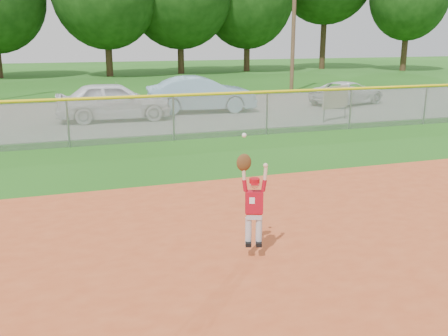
# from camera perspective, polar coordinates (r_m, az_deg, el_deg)

# --- Properties ---
(ground) EXTENTS (120.00, 120.00, 0.00)m
(ground) POSITION_cam_1_polar(r_m,az_deg,el_deg) (7.74, 10.80, -11.60)
(ground) COLOR #1D5513
(ground) RESTS_ON ground
(parking_strip) EXTENTS (44.00, 10.00, 0.03)m
(parking_strip) POSITION_cam_1_polar(r_m,az_deg,el_deg) (22.55, -9.04, 6.16)
(parking_strip) COLOR slate
(parking_strip) RESTS_ON ground
(car_white_a) EXTENTS (4.63, 1.97, 1.56)m
(car_white_a) POSITION_cam_1_polar(r_m,az_deg,el_deg) (20.85, -12.44, 7.49)
(car_white_a) COLOR white
(car_white_a) RESTS_ON parking_strip
(car_blue) EXTENTS (4.93, 2.05, 1.58)m
(car_blue) POSITION_cam_1_polar(r_m,az_deg,el_deg) (22.58, -2.64, 8.41)
(car_blue) COLOR #7CA3B9
(car_blue) RESTS_ON parking_strip
(car_white_b) EXTENTS (4.46, 3.11, 1.13)m
(car_white_b) POSITION_cam_1_polar(r_m,az_deg,el_deg) (25.84, 13.95, 8.33)
(car_white_b) COLOR silver
(car_white_b) RESTS_ON parking_strip
(sponsor_sign) EXTENTS (1.48, 0.68, 1.42)m
(sponsor_sign) POSITION_cam_1_polar(r_m,az_deg,el_deg) (20.76, 12.63, 7.80)
(sponsor_sign) COLOR gray
(sponsor_sign) RESTS_ON ground
(outfield_fence) EXTENTS (40.06, 0.10, 1.55)m
(outfield_fence) POSITION_cam_1_polar(r_m,az_deg,el_deg) (16.58, -5.80, 6.13)
(outfield_fence) COLOR gray
(outfield_fence) RESTS_ON ground
(power_lines) EXTENTS (19.40, 0.24, 9.00)m
(power_lines) POSITION_cam_1_polar(r_m,az_deg,el_deg) (28.39, -9.39, 17.40)
(power_lines) COLOR #4C3823
(power_lines) RESTS_ON ground
(ballplayer) EXTENTS (0.48, 0.29, 1.78)m
(ballplayer) POSITION_cam_1_polar(r_m,az_deg,el_deg) (7.68, 3.28, -3.75)
(ballplayer) COLOR silver
(ballplayer) RESTS_ON ground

